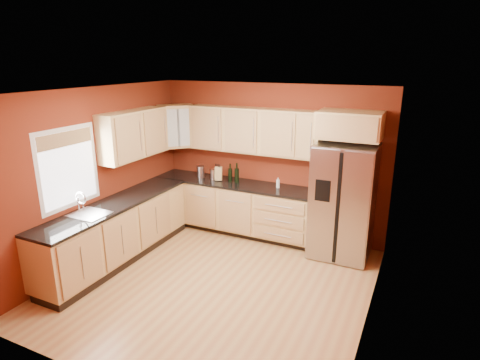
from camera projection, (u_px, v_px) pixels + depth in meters
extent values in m
plane|color=#AC7242|center=(216.00, 284.00, 5.54)|extent=(4.00, 4.00, 0.00)
plane|color=white|center=(212.00, 92.00, 4.78)|extent=(4.00, 4.00, 0.00)
cube|color=maroon|center=(270.00, 160.00, 6.89)|extent=(4.00, 0.04, 2.60)
cube|color=maroon|center=(101.00, 263.00, 3.43)|extent=(4.00, 0.04, 2.60)
cube|color=maroon|center=(96.00, 176.00, 5.98)|extent=(0.04, 4.00, 2.60)
cube|color=maroon|center=(375.00, 220.00, 4.34)|extent=(0.04, 4.00, 2.60)
cube|color=tan|center=(234.00, 208.00, 7.10)|extent=(2.90, 0.60, 0.88)
cube|color=tan|center=(117.00, 232.00, 6.10)|extent=(0.60, 2.80, 0.88)
cube|color=black|center=(234.00, 183.00, 6.96)|extent=(2.90, 0.62, 0.04)
cube|color=black|center=(115.00, 204.00, 5.97)|extent=(0.62, 2.80, 0.04)
cube|color=tan|center=(253.00, 131.00, 6.69)|extent=(2.30, 0.33, 0.75)
cube|color=tan|center=(134.00, 134.00, 6.38)|extent=(0.33, 1.35, 0.75)
cube|color=tan|center=(176.00, 126.00, 7.13)|extent=(0.67, 0.67, 0.75)
cube|color=tan|center=(350.00, 125.00, 5.86)|extent=(0.92, 0.60, 0.40)
cube|color=silver|center=(343.00, 201.00, 6.13)|extent=(0.90, 0.75, 1.78)
cube|color=white|center=(69.00, 168.00, 5.46)|extent=(0.03, 0.90, 1.00)
cylinder|color=silver|center=(214.00, 174.00, 7.11)|extent=(0.15, 0.15, 0.18)
cylinder|color=silver|center=(201.00, 172.00, 7.21)|extent=(0.17, 0.17, 0.22)
cube|color=tan|center=(219.00, 173.00, 7.05)|extent=(0.15, 0.15, 0.24)
cylinder|color=white|center=(278.00, 183.00, 6.64)|extent=(0.07, 0.07, 0.17)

